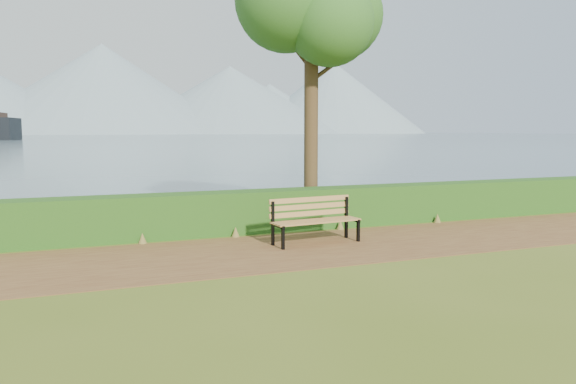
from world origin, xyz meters
name	(u,v)px	position (x,y,z in m)	size (l,w,h in m)	color
ground	(315,251)	(0.00, 0.00, 0.00)	(140.00, 140.00, 0.00)	#4D601B
path	(309,248)	(0.00, 0.30, 0.01)	(40.00, 3.40, 0.01)	brown
hedge	(272,210)	(0.00, 2.60, 0.50)	(32.00, 0.85, 1.00)	#154112
water	(78,136)	(0.00, 260.00, 0.01)	(700.00, 510.00, 0.00)	#475E73
mountains	(58,93)	(-9.17, 406.05, 27.70)	(585.00, 190.00, 70.00)	gray
bench	(314,217)	(0.32, 0.79, 0.58)	(2.04, 0.78, 1.00)	black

